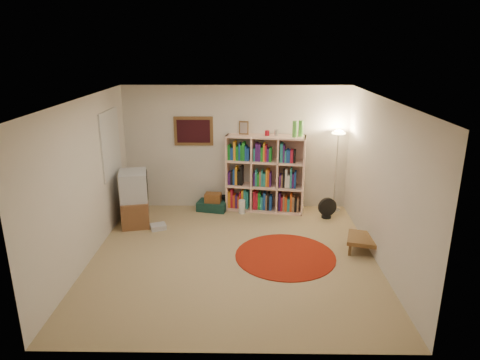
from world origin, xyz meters
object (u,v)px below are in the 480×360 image
(floor_lamp, at_px, (338,144))
(tv_stand, at_px, (135,199))
(bookshelf, at_px, (264,175))
(suitcase, at_px, (212,206))
(floor_fan, at_px, (327,208))
(side_table, at_px, (365,239))

(floor_lamp, relative_size, tv_stand, 1.63)
(bookshelf, height_order, suitcase, bookshelf)
(floor_lamp, relative_size, floor_fan, 4.03)
(suitcase, height_order, side_table, side_table)
(floor_lamp, xyz_separation_m, floor_fan, (-0.21, -0.40, -1.18))
(bookshelf, distance_m, floor_lamp, 1.56)
(tv_stand, distance_m, side_table, 4.18)
(tv_stand, bearing_deg, side_table, -27.86)
(bookshelf, relative_size, floor_lamp, 1.12)
(bookshelf, xyz_separation_m, floor_lamp, (1.42, -0.03, 0.63))
(floor_fan, height_order, suitcase, floor_fan)
(floor_fan, bearing_deg, tv_stand, 171.03)
(floor_fan, bearing_deg, side_table, -89.34)
(tv_stand, bearing_deg, floor_fan, -7.84)
(tv_stand, relative_size, suitcase, 1.57)
(floor_lamp, xyz_separation_m, suitcase, (-2.48, -0.01, -1.29))
(bookshelf, relative_size, side_table, 2.76)
(bookshelf, height_order, side_table, bookshelf)
(bookshelf, distance_m, suitcase, 1.24)
(floor_lamp, height_order, tv_stand, floor_lamp)
(suitcase, bearing_deg, tv_stand, -140.26)
(bookshelf, distance_m, floor_fan, 1.40)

